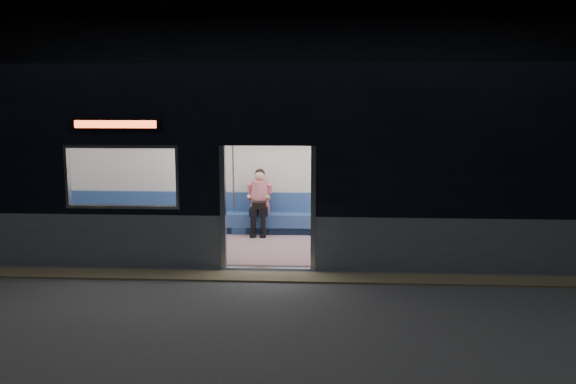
{
  "coord_description": "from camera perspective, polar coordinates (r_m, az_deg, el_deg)",
  "views": [
    {
      "loc": [
        0.9,
        -8.69,
        2.83
      ],
      "look_at": [
        0.26,
        2.3,
        1.1
      ],
      "focal_mm": 38.0,
      "sensor_mm": 36.0,
      "label": 1
    }
  ],
  "objects": [
    {
      "name": "transit_map",
      "position": [
        13.27,
        21.35,
        2.39
      ],
      "size": [
        0.95,
        0.03,
        0.62
      ],
      "primitive_type": "cube",
      "color": "white",
      "rests_on": "metro_car"
    },
    {
      "name": "metro_car",
      "position": [
        11.31,
        -1.23,
        3.93
      ],
      "size": [
        18.0,
        3.04,
        3.35
      ],
      "color": "gray",
      "rests_on": "station_floor"
    },
    {
      "name": "tactile_strip",
      "position": [
        9.7,
        -2.13,
        -7.95
      ],
      "size": [
        22.8,
        0.5,
        0.03
      ],
      "primitive_type": "cube",
      "color": "#8C7F59",
      "rests_on": "station_floor"
    },
    {
      "name": "station_floor",
      "position": [
        9.18,
        -2.46,
        -9.06
      ],
      "size": [
        24.0,
        14.0,
        0.01
      ],
      "primitive_type": "cube",
      "color": "#47494C",
      "rests_on": "ground"
    },
    {
      "name": "handbag",
      "position": [
        12.28,
        -2.71,
        -1.22
      ],
      "size": [
        0.32,
        0.29,
        0.13
      ],
      "primitive_type": "cube",
      "rotation": [
        0.0,
        0.0,
        0.27
      ],
      "color": "black",
      "rests_on": "passenger"
    },
    {
      "name": "station_envelope",
      "position": [
        8.78,
        -2.63,
        14.37
      ],
      "size": [
        24.0,
        14.0,
        5.0
      ],
      "color": "black",
      "rests_on": "station_floor"
    },
    {
      "name": "passenger",
      "position": [
        12.48,
        -2.67,
        -0.54
      ],
      "size": [
        0.39,
        0.67,
        1.33
      ],
      "rotation": [
        0.0,
        0.0,
        0.09
      ],
      "color": "black",
      "rests_on": "metro_car"
    }
  ]
}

